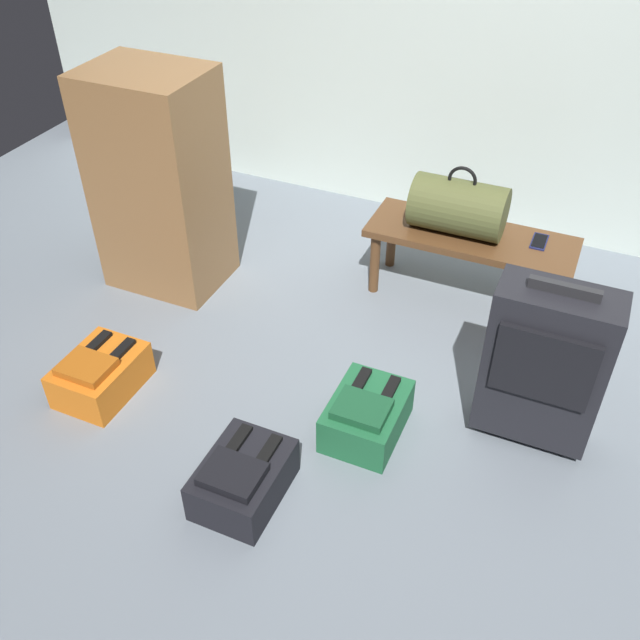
{
  "coord_description": "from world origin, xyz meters",
  "views": [
    {
      "loc": [
        0.55,
        -2.15,
        2.16
      ],
      "look_at": [
        -0.41,
        0.04,
        0.25
      ],
      "focal_mm": 39.45,
      "sensor_mm": 36.0,
      "label": 1
    }
  ],
  "objects_px": {
    "suitcase_upright_charcoal": "(545,364)",
    "backpack_dark": "(243,478)",
    "duffel_bag_olive": "(459,207)",
    "backpack_green": "(367,415)",
    "backpack_orange": "(100,374)",
    "bench": "(470,244)",
    "cell_phone": "(539,242)",
    "side_cabinet": "(159,182)"
  },
  "relations": [
    {
      "from": "bench",
      "to": "duffel_bag_olive",
      "type": "distance_m",
      "value": 0.21
    },
    {
      "from": "backpack_orange",
      "to": "side_cabinet",
      "type": "distance_m",
      "value": 1.0
    },
    {
      "from": "bench",
      "to": "backpack_green",
      "type": "bearing_deg",
      "value": -96.7
    },
    {
      "from": "cell_phone",
      "to": "backpack_orange",
      "type": "bearing_deg",
      "value": -139.1
    },
    {
      "from": "backpack_green",
      "to": "backpack_orange",
      "type": "distance_m",
      "value": 1.16
    },
    {
      "from": "bench",
      "to": "duffel_bag_olive",
      "type": "relative_size",
      "value": 2.27
    },
    {
      "from": "suitcase_upright_charcoal",
      "to": "backpack_orange",
      "type": "bearing_deg",
      "value": -164.36
    },
    {
      "from": "cell_phone",
      "to": "suitcase_upright_charcoal",
      "type": "bearing_deg",
      "value": -78.74
    },
    {
      "from": "duffel_bag_olive",
      "to": "backpack_green",
      "type": "bearing_deg",
      "value": -92.27
    },
    {
      "from": "backpack_orange",
      "to": "backpack_dark",
      "type": "bearing_deg",
      "value": -16.4
    },
    {
      "from": "bench",
      "to": "backpack_orange",
      "type": "xyz_separation_m",
      "value": [
        -1.26,
        -1.3,
        -0.22
      ]
    },
    {
      "from": "bench",
      "to": "cell_phone",
      "type": "bearing_deg",
      "value": 10.37
    },
    {
      "from": "suitcase_upright_charcoal",
      "to": "side_cabinet",
      "type": "height_order",
      "value": "side_cabinet"
    },
    {
      "from": "bench",
      "to": "duffel_bag_olive",
      "type": "height_order",
      "value": "duffel_bag_olive"
    },
    {
      "from": "side_cabinet",
      "to": "backpack_dark",
      "type": "bearing_deg",
      "value": -47.02
    },
    {
      "from": "backpack_dark",
      "to": "backpack_orange",
      "type": "relative_size",
      "value": 1.0
    },
    {
      "from": "suitcase_upright_charcoal",
      "to": "backpack_green",
      "type": "bearing_deg",
      "value": -157.61
    },
    {
      "from": "duffel_bag_olive",
      "to": "suitcase_upright_charcoal",
      "type": "bearing_deg",
      "value": -55.26
    },
    {
      "from": "duffel_bag_olive",
      "to": "cell_phone",
      "type": "xyz_separation_m",
      "value": [
        0.39,
        0.06,
        -0.13
      ]
    },
    {
      "from": "duffel_bag_olive",
      "to": "side_cabinet",
      "type": "distance_m",
      "value": 1.45
    },
    {
      "from": "duffel_bag_olive",
      "to": "suitcase_upright_charcoal",
      "type": "xyz_separation_m",
      "value": [
        0.56,
        -0.81,
        -0.12
      ]
    },
    {
      "from": "duffel_bag_olive",
      "to": "side_cabinet",
      "type": "bearing_deg",
      "value": -162.45
    },
    {
      "from": "suitcase_upright_charcoal",
      "to": "backpack_green",
      "type": "distance_m",
      "value": 0.72
    },
    {
      "from": "duffel_bag_olive",
      "to": "backpack_green",
      "type": "distance_m",
      "value": 1.14
    },
    {
      "from": "backpack_dark",
      "to": "bench",
      "type": "bearing_deg",
      "value": 74.54
    },
    {
      "from": "bench",
      "to": "duffel_bag_olive",
      "type": "bearing_deg",
      "value": -180.0
    },
    {
      "from": "duffel_bag_olive",
      "to": "cell_phone",
      "type": "height_order",
      "value": "duffel_bag_olive"
    },
    {
      "from": "duffel_bag_olive",
      "to": "backpack_green",
      "type": "height_order",
      "value": "duffel_bag_olive"
    },
    {
      "from": "cell_phone",
      "to": "backpack_green",
      "type": "bearing_deg",
      "value": -111.15
    },
    {
      "from": "bench",
      "to": "cell_phone",
      "type": "xyz_separation_m",
      "value": [
        0.31,
        0.06,
        0.06
      ]
    },
    {
      "from": "cell_phone",
      "to": "backpack_green",
      "type": "height_order",
      "value": "cell_phone"
    },
    {
      "from": "duffel_bag_olive",
      "to": "backpack_dark",
      "type": "distance_m",
      "value": 1.64
    },
    {
      "from": "suitcase_upright_charcoal",
      "to": "backpack_green",
      "type": "height_order",
      "value": "suitcase_upright_charcoal"
    },
    {
      "from": "backpack_dark",
      "to": "side_cabinet",
      "type": "xyz_separation_m",
      "value": [
        -1.03,
        1.11,
        0.46
      ]
    },
    {
      "from": "cell_phone",
      "to": "backpack_green",
      "type": "xyz_separation_m",
      "value": [
        -0.43,
        -1.12,
        -0.29
      ]
    },
    {
      "from": "suitcase_upright_charcoal",
      "to": "backpack_dark",
      "type": "distance_m",
      "value": 1.2
    },
    {
      "from": "cell_phone",
      "to": "backpack_green",
      "type": "relative_size",
      "value": 0.38
    },
    {
      "from": "suitcase_upright_charcoal",
      "to": "backpack_dark",
      "type": "bearing_deg",
      "value": -141.17
    },
    {
      "from": "cell_phone",
      "to": "side_cabinet",
      "type": "height_order",
      "value": "side_cabinet"
    },
    {
      "from": "bench",
      "to": "duffel_bag_olive",
      "type": "xyz_separation_m",
      "value": [
        -0.08,
        -0.0,
        0.19
      ]
    },
    {
      "from": "bench",
      "to": "suitcase_upright_charcoal",
      "type": "xyz_separation_m",
      "value": [
        0.48,
        -0.81,
        0.07
      ]
    },
    {
      "from": "suitcase_upright_charcoal",
      "to": "side_cabinet",
      "type": "xyz_separation_m",
      "value": [
        -1.94,
        0.38,
        0.17
      ]
    }
  ]
}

